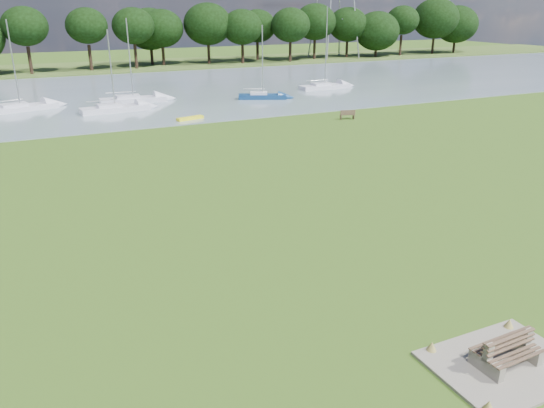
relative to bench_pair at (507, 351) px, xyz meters
name	(u,v)px	position (x,y,z in m)	size (l,w,h in m)	color
ground	(288,209)	(0.00, 14.00, -0.52)	(220.00, 220.00, 0.00)	#506621
river	(128,94)	(0.00, 56.00, -0.52)	(220.00, 40.00, 0.10)	slate
far_bank	(93,68)	(0.00, 86.00, -0.52)	(220.00, 20.00, 0.40)	#4C6626
concrete_pad	(504,365)	(0.00, 0.00, -0.47)	(4.20, 3.20, 0.10)	gray
bench_pair	(507,351)	(0.00, 0.00, 0.00)	(1.94, 1.19, 1.02)	gray
riverbank_bench	(347,115)	(15.37, 32.21, -0.08)	(1.47, 0.81, 0.87)	brown
kayak	(190,118)	(2.13, 38.00, -0.34)	(2.58, 0.60, 0.26)	#FDF61C
tree_line	(131,29)	(6.06, 82.00, 5.81)	(152.82, 8.80, 10.65)	black
sailboat_1	(262,95)	(12.78, 45.61, 0.01)	(5.45, 3.52, 7.83)	navy
sailboat_3	(132,98)	(-0.75, 49.52, 0.01)	(7.03, 2.34, 8.58)	silver
sailboat_4	(324,85)	(22.97, 49.31, 0.00)	(6.61, 1.96, 9.69)	silver
sailboat_5	(20,106)	(-11.85, 49.35, -0.01)	(7.23, 3.85, 8.59)	silver
sailboat_6	(114,107)	(-3.46, 44.83, 0.02)	(6.68, 2.38, 7.69)	silver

